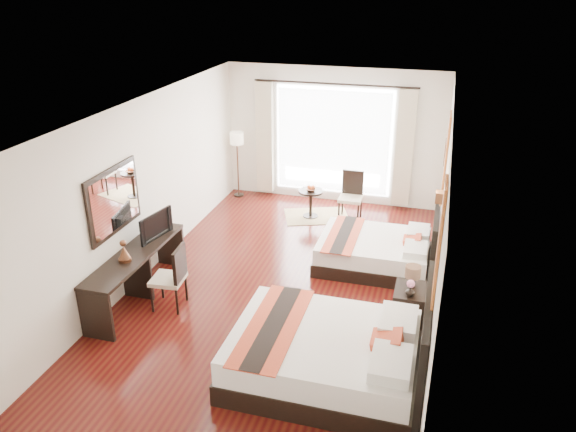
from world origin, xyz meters
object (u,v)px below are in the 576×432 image
(nightstand, at_px, (410,306))
(window_chair, at_px, (350,205))
(television, at_px, (153,225))
(fruit_bowl, at_px, (311,190))
(table_lamp, at_px, (413,273))
(side_table, at_px, (311,204))
(bed_far, at_px, (380,251))
(console_desk, at_px, (137,275))
(floor_lamp, at_px, (237,143))
(desk_chair, at_px, (170,289))
(vase, at_px, (410,294))
(bed_near, at_px, (332,354))

(nightstand, xyz_separation_m, window_chair, (-1.41, 3.31, 0.02))
(television, bearing_deg, window_chair, -27.45)
(television, bearing_deg, fruit_bowl, -19.03)
(window_chair, bearing_deg, table_lamp, 23.69)
(television, height_order, side_table, television)
(bed_far, distance_m, fruit_bowl, 2.28)
(console_desk, bearing_deg, floor_lamp, 90.13)
(bed_far, xyz_separation_m, floor_lamp, (-3.36, 2.34, 0.91))
(desk_chair, distance_m, fruit_bowl, 3.88)
(nightstand, height_order, console_desk, console_desk)
(table_lamp, height_order, window_chair, window_chair)
(vase, bearing_deg, bed_far, 109.21)
(bed_near, distance_m, fruit_bowl, 4.79)
(fruit_bowl, bearing_deg, nightstand, -55.51)
(floor_lamp, height_order, window_chair, floor_lamp)
(table_lamp, bearing_deg, bed_near, -117.87)
(bed_near, xyz_separation_m, bed_far, (0.20, 2.96, -0.06))
(bed_far, distance_m, side_table, 2.29)
(table_lamp, bearing_deg, nightstand, -85.16)
(nightstand, distance_m, table_lamp, 0.48)
(bed_near, relative_size, nightstand, 4.11)
(vase, height_order, floor_lamp, floor_lamp)
(television, relative_size, floor_lamp, 0.51)
(bed_near, height_order, desk_chair, bed_near)
(console_desk, height_order, window_chair, window_chair)
(nightstand, bearing_deg, side_table, 124.30)
(bed_far, height_order, desk_chair, bed_far)
(table_lamp, bearing_deg, vase, -91.04)
(table_lamp, relative_size, desk_chair, 0.35)
(table_lamp, bearing_deg, television, 179.58)
(fruit_bowl, xyz_separation_m, window_chair, (0.77, 0.14, -0.29))
(bed_far, relative_size, nightstand, 3.39)
(vase, distance_m, floor_lamp, 5.70)
(window_chair, bearing_deg, desk_chair, -27.20)
(bed_near, relative_size, television, 3.19)
(table_lamp, height_order, desk_chair, desk_chair)
(vase, xyz_separation_m, fruit_bowl, (-2.17, 3.34, 0.02))
(desk_chair, xyz_separation_m, floor_lamp, (-0.58, 4.40, 0.90))
(bed_far, bearing_deg, nightstand, -68.45)
(nightstand, height_order, vase, vase)
(floor_lamp, bearing_deg, bed_far, -34.95)
(bed_far, height_order, side_table, bed_far)
(vase, relative_size, floor_lamp, 0.09)
(console_desk, xyz_separation_m, window_chair, (2.55, 3.73, -0.09))
(vase, bearing_deg, window_chair, 111.88)
(television, height_order, window_chair, television)
(bed_far, xyz_separation_m, desk_chair, (-2.77, -2.06, 0.02))
(console_desk, height_order, desk_chair, desk_chair)
(bed_near, relative_size, vase, 17.85)
(floor_lamp, bearing_deg, bed_near, -59.21)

